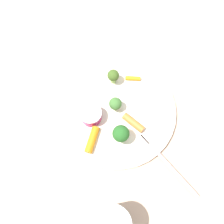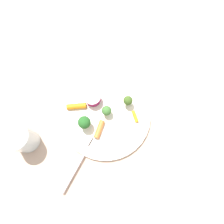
# 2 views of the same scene
# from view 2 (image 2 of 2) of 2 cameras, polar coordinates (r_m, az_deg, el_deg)

# --- Properties ---
(ground_plane) EXTENTS (2.40, 2.40, 0.00)m
(ground_plane) POSITION_cam_2_polar(r_m,az_deg,el_deg) (0.64, -1.73, -1.07)
(ground_plane) COLOR tan
(plate) EXTENTS (0.28, 0.28, 0.01)m
(plate) POSITION_cam_2_polar(r_m,az_deg,el_deg) (0.64, -1.74, -0.93)
(plate) COLOR silver
(plate) RESTS_ON ground_plane
(sauce_cup) EXTENTS (0.05, 0.05, 0.03)m
(sauce_cup) POSITION_cam_2_polar(r_m,az_deg,el_deg) (0.63, -5.38, 3.86)
(sauce_cup) COLOR #920D4A
(sauce_cup) RESTS_ON plate
(broccoli_floret_0) EXTENTS (0.04, 0.04, 0.05)m
(broccoli_floret_0) POSITION_cam_2_polar(r_m,az_deg,el_deg) (0.60, -7.72, -2.90)
(broccoli_floret_0) COLOR #85B857
(broccoli_floret_0) RESTS_ON plate
(broccoli_floret_1) EXTENTS (0.03, 0.03, 0.04)m
(broccoli_floret_1) POSITION_cam_2_polar(r_m,az_deg,el_deg) (0.61, -1.65, 0.41)
(broccoli_floret_1) COLOR #95C667
(broccoli_floret_1) RESTS_ON plate
(broccoli_floret_2) EXTENTS (0.03, 0.03, 0.04)m
(broccoli_floret_2) POSITION_cam_2_polar(r_m,az_deg,el_deg) (0.62, 4.45, 3.13)
(broccoli_floret_2) COLOR #97BC64
(broccoli_floret_2) RESTS_ON plate
(carrot_stick_0) EXTENTS (0.03, 0.03, 0.01)m
(carrot_stick_0) POSITION_cam_2_polar(r_m,az_deg,el_deg) (0.63, 6.44, -1.22)
(carrot_stick_0) COLOR orange
(carrot_stick_0) RESTS_ON plate
(carrot_stick_1) EXTENTS (0.05, 0.06, 0.02)m
(carrot_stick_1) POSITION_cam_2_polar(r_m,az_deg,el_deg) (0.64, -9.87, 1.58)
(carrot_stick_1) COLOR orange
(carrot_stick_1) RESTS_ON plate
(carrot_stick_2) EXTENTS (0.06, 0.02, 0.02)m
(carrot_stick_2) POSITION_cam_2_polar(r_m,az_deg,el_deg) (0.61, -3.56, -4.81)
(carrot_stick_2) COLOR orange
(carrot_stick_2) RESTS_ON plate
(fork) EXTENTS (0.18, 0.01, 0.00)m
(fork) POSITION_cam_2_polar(r_m,az_deg,el_deg) (0.62, -9.40, -13.97)
(fork) COLOR #C2AEB8
(fork) RESTS_ON plate
(drinking_glass) EXTENTS (0.07, 0.07, 0.09)m
(drinking_glass) POSITION_cam_2_polar(r_m,az_deg,el_deg) (0.63, -23.78, -6.86)
(drinking_glass) COLOR silver
(drinking_glass) RESTS_ON ground_plane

